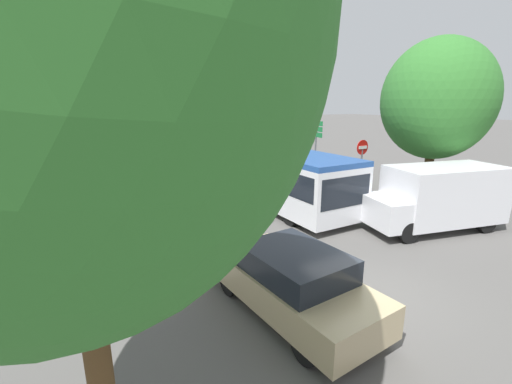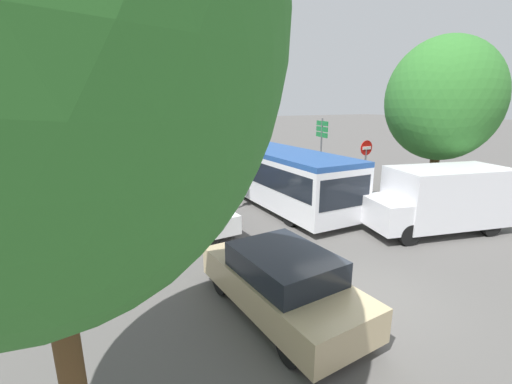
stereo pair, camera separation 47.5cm
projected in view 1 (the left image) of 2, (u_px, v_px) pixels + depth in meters
The scene contains 16 objects.
ground_plane at pixel (370, 294), 8.30m from camera, with size 200.00×200.00×0.00m, color #565451.
articulated_bus at pixel (236, 160), 18.70m from camera, with size 2.59×16.81×2.49m.
city_bus_rear at pixel (106, 135), 33.97m from camera, with size 2.94×11.51×2.46m.
queued_car_tan at pixel (292, 281), 7.41m from camera, with size 2.10×4.38×1.48m.
queued_car_white at pixel (196, 211), 12.42m from camera, with size 1.94×4.05×1.37m.
queued_car_navy at pixel (157, 179), 17.26m from camera, with size 2.13×4.45×1.51m.
queued_car_blue at pixel (140, 164), 22.00m from camera, with size 1.92×4.01×1.36m.
white_van at pixel (438, 196), 12.32m from camera, with size 5.32×3.06×2.31m.
traffic_light at pixel (222, 154), 13.70m from camera, with size 0.34×0.37×3.40m.
no_entry_sign at pixel (361, 160), 16.18m from camera, with size 0.70×0.08×2.82m.
direction_sign_post at pixel (316, 135), 20.84m from camera, with size 0.33×1.38×3.60m.
tree_left_near at pixel (61, 35), 2.87m from camera, with size 4.73×4.73×7.98m.
tree_left_mid at pixel (44, 119), 11.24m from camera, with size 3.39×3.39×5.88m.
tree_left_far at pixel (54, 103), 18.69m from camera, with size 4.04×4.04×6.94m.
tree_left_distant at pixel (59, 104), 27.22m from camera, with size 3.78×3.78×6.52m.
tree_right_near at pixel (437, 100), 14.46m from camera, with size 4.58×4.58×7.15m.
Camera 1 is at (-6.09, -5.03, 4.50)m, focal length 24.00 mm.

